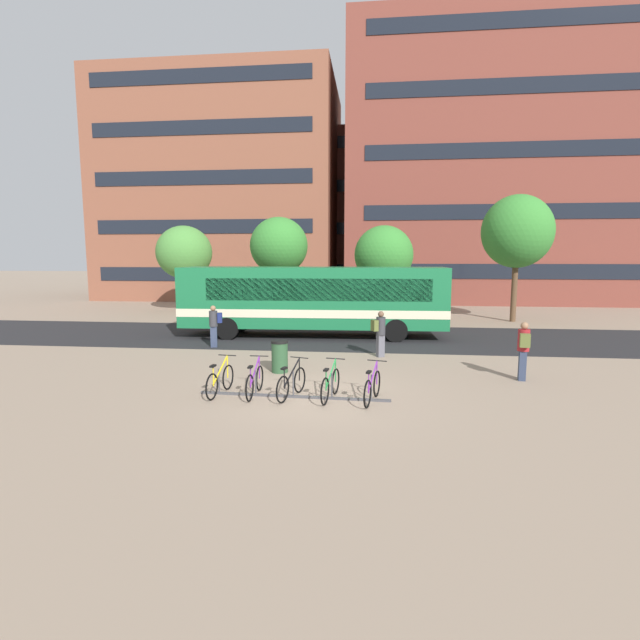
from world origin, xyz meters
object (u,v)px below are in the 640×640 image
parked_bicycle_green_3 (330,385)px  street_tree_3 (184,253)px  city_bus (312,298)px  commuter_olive_pack_2 (380,331)px  parked_bicycle_yellow_0 (220,381)px  parked_bicycle_purple_4 (372,387)px  street_tree_2 (384,255)px  commuter_olive_pack_0 (523,347)px  parked_bicycle_purple_1 (255,382)px  street_tree_1 (517,232)px  trash_bin (280,356)px  street_tree_0 (279,246)px  commuter_navy_pack_1 (214,323)px  parked_bicycle_black_2 (291,383)px

parked_bicycle_green_3 → street_tree_3: street_tree_3 is taller
city_bus → parked_bicycle_green_3: city_bus is taller
commuter_olive_pack_2 → parked_bicycle_yellow_0: bearing=-158.4°
parked_bicycle_purple_4 → parked_bicycle_yellow_0: bearing=100.1°
parked_bicycle_purple_4 → street_tree_2: street_tree_2 is taller
commuter_olive_pack_0 → parked_bicycle_yellow_0: bearing=114.6°
parked_bicycle_purple_1 → parked_bicycle_purple_4: 3.12m
city_bus → street_tree_1: size_ratio=1.71×
trash_bin → street_tree_3: street_tree_3 is taller
commuter_olive_pack_0 → street_tree_0: bearing=45.3°
commuter_navy_pack_1 → street_tree_1: (14.34, 9.40, 4.06)m
commuter_navy_pack_1 → trash_bin: size_ratio=1.67×
parked_bicycle_black_2 → commuter_olive_pack_2: bearing=-7.1°
city_bus → parked_bicycle_purple_4: city_bus is taller
parked_bicycle_black_2 → parked_bicycle_green_3: size_ratio=0.98×
commuter_navy_pack_1 → commuter_olive_pack_0: bearing=145.3°
parked_bicycle_purple_1 → commuter_olive_pack_2: size_ratio=1.01×
parked_bicycle_purple_4 → street_tree_0: street_tree_0 is taller
city_bus → parked_bicycle_black_2: city_bus is taller
parked_bicycle_green_3 → street_tree_0: size_ratio=0.28×
parked_bicycle_purple_1 → parked_bicycle_black_2: (1.00, -0.06, 0.00)m
parked_bicycle_green_3 → parked_bicycle_purple_4: (1.08, -0.12, 0.00)m
city_bus → parked_bicycle_purple_1: bearing=86.5°
commuter_olive_pack_2 → street_tree_3: size_ratio=0.30×
parked_bicycle_yellow_0 → street_tree_3: bearing=31.0°
parked_bicycle_black_2 → parked_bicycle_purple_4: same height
parked_bicycle_purple_1 → commuter_olive_pack_2: commuter_olive_pack_2 is taller
commuter_navy_pack_1 → street_tree_2: (6.97, 8.32, 2.76)m
parked_bicycle_purple_1 → parked_bicycle_purple_4: same height
parked_bicycle_black_2 → commuter_olive_pack_0: bearing=-52.9°
parked_bicycle_yellow_0 → trash_bin: 2.89m
trash_bin → street_tree_3: size_ratio=0.18×
city_bus → trash_bin: city_bus is taller
parked_bicycle_purple_4 → city_bus: bearing=29.2°
street_tree_1 → parked_bicycle_yellow_0: bearing=-126.9°
commuter_navy_pack_1 → street_tree_3: 13.75m
parked_bicycle_black_2 → trash_bin: bearing=33.7°
commuter_navy_pack_1 → street_tree_2: size_ratio=0.32×
parked_bicycle_black_2 → commuter_navy_pack_1: commuter_navy_pack_1 is taller
commuter_olive_pack_0 → commuter_navy_pack_1: 11.64m
parked_bicycle_purple_1 → street_tree_2: 15.70m
parked_bicycle_yellow_0 → commuter_navy_pack_1: size_ratio=1.00×
parked_bicycle_purple_4 → street_tree_1: street_tree_1 is taller
city_bus → commuter_olive_pack_0: bearing=133.4°
city_bus → parked_bicycle_purple_1: 9.75m
commuter_navy_pack_1 → street_tree_1: street_tree_1 is taller
city_bus → commuter_navy_pack_1: size_ratio=7.05×
parked_bicycle_black_2 → street_tree_2: (2.66, 14.95, 3.37)m
street_tree_0 → street_tree_2: (6.11, -1.04, -0.53)m
city_bus → commuter_olive_pack_0: size_ratio=6.84×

